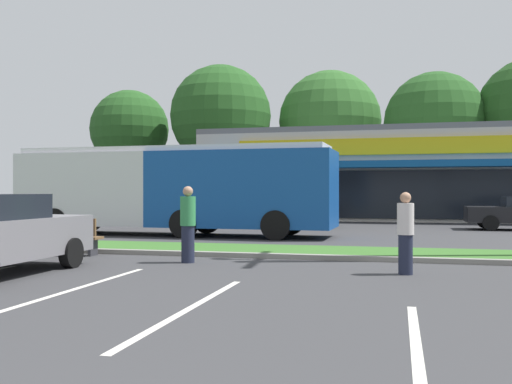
{
  "coord_description": "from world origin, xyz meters",
  "views": [
    {
      "loc": [
        2.76,
        -0.85,
        1.63
      ],
      "look_at": [
        -1.95,
        18.1,
        1.6
      ],
      "focal_mm": 40.37,
      "sensor_mm": 36.0,
      "label": 1
    }
  ],
  "objects": [
    {
      "name": "city_bus",
      "position": [
        -5.37,
        19.11,
        1.77
      ],
      "size": [
        12.06,
        2.88,
        3.25
      ],
      "rotation": [
        0.0,
        0.0,
        3.12
      ],
      "color": "#144793",
      "rests_on": "ground_plane"
    },
    {
      "name": "tree_left",
      "position": [
        -10.82,
        42.27,
        7.55
      ],
      "size": [
        7.91,
        7.91,
        11.52
      ],
      "color": "#473323",
      "rests_on": "ground_plane"
    },
    {
      "name": "parking_stripe_2",
      "position": [
        -0.06,
        6.7,
        0.0
      ],
      "size": [
        0.12,
        4.8,
        0.01
      ],
      "primitive_type": "cube",
      "color": "silver",
      "rests_on": "ground_plane"
    },
    {
      "name": "tree_mid",
      "position": [
        5.31,
        42.65,
        6.6
      ],
      "size": [
        7.28,
        7.28,
        10.25
      ],
      "color": "#473323",
      "rests_on": "ground_plane"
    },
    {
      "name": "tree_far_left",
      "position": [
        -18.85,
        42.74,
        6.73
      ],
      "size": [
        6.44,
        6.44,
        9.97
      ],
      "color": "#473323",
      "rests_on": "ground_plane"
    },
    {
      "name": "tree_mid_left",
      "position": [
        -2.58,
        44.99,
        7.16
      ],
      "size": [
        8.09,
        8.09,
        11.22
      ],
      "color": "#473323",
      "rests_on": "ground_plane"
    },
    {
      "name": "curb_lip",
      "position": [
        0.0,
        12.78,
        0.06
      ],
      "size": [
        56.0,
        0.24,
        0.12
      ],
      "primitive_type": "cube",
      "color": "gray",
      "rests_on": "ground_plane"
    },
    {
      "name": "pedestrian_near_bench",
      "position": [
        -1.91,
        11.5,
        0.88
      ],
      "size": [
        0.35,
        0.35,
        1.75
      ],
      "rotation": [
        0.0,
        0.0,
        3.38
      ],
      "color": "#1E2338",
      "rests_on": "ground_plane"
    },
    {
      "name": "parking_stripe_1",
      "position": [
        -2.48,
        7.81,
        0.0
      ],
      "size": [
        0.12,
        4.8,
        0.01
      ],
      "primitive_type": "cube",
      "color": "silver",
      "rests_on": "ground_plane"
    },
    {
      "name": "parking_stripe_3",
      "position": [
        2.94,
        5.14,
        0.0
      ],
      "size": [
        0.12,
        4.8,
        0.01
      ],
      "primitive_type": "cube",
      "color": "silver",
      "rests_on": "ground_plane"
    },
    {
      "name": "grass_median",
      "position": [
        0.0,
        14.0,
        0.06
      ],
      "size": [
        56.0,
        2.2,
        0.12
      ],
      "primitive_type": "cube",
      "color": "#386B28",
      "rests_on": "ground_plane"
    },
    {
      "name": "car_3",
      "position": [
        -10.03,
        25.5,
        0.77
      ],
      "size": [
        4.4,
        1.86,
        1.49
      ],
      "color": "#515459",
      "rests_on": "ground_plane"
    },
    {
      "name": "bus_stop_bench",
      "position": [
        -5.35,
        12.16,
        0.5
      ],
      "size": [
        1.6,
        0.45,
        0.95
      ],
      "rotation": [
        0.0,
        0.0,
        3.14
      ],
      "color": "brown",
      "rests_on": "ground_plane"
    },
    {
      "name": "pedestrian_by_pole",
      "position": [
        2.89,
        10.78,
        0.81
      ],
      "size": [
        0.33,
        0.33,
        1.61
      ],
      "rotation": [
        0.0,
        0.0,
        4.34
      ],
      "color": "#1E2338",
      "rests_on": "ground_plane"
    },
    {
      "name": "storefront_building",
      "position": [
        4.45,
        36.41,
        2.59
      ],
      "size": [
        25.8,
        14.16,
        5.17
      ],
      "color": "#BCB7AD",
      "rests_on": "ground_plane"
    },
    {
      "name": "car_5",
      "position": [
        -2.36,
        24.73,
        0.8
      ],
      "size": [
        4.38,
        1.99,
        1.56
      ],
      "color": "black",
      "rests_on": "ground_plane"
    }
  ]
}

